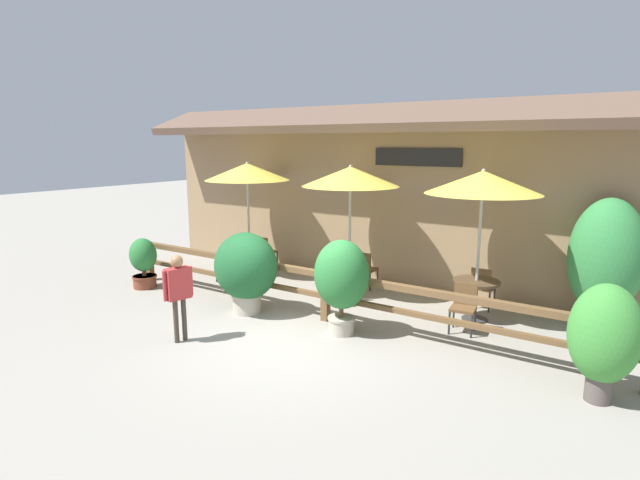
{
  "coord_description": "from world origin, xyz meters",
  "views": [
    {
      "loc": [
        4.9,
        -6.51,
        3.32
      ],
      "look_at": [
        -0.48,
        1.59,
        1.41
      ],
      "focal_mm": 28.0,
      "sensor_mm": 36.0,
      "label": 1
    }
  ],
  "objects_px": {
    "dining_table_middle": "(349,268)",
    "potted_plant_entrance_palm": "(606,258)",
    "pedestrian": "(178,287)",
    "chair_near_wallside": "(265,251)",
    "chair_middle_streetside": "(336,281)",
    "patio_umbrella_near": "(247,172)",
    "dining_table_far": "(476,288)",
    "dining_table_near": "(249,251)",
    "chair_far_streetside": "(464,305)",
    "patio_umbrella_far": "(483,183)",
    "potted_plant_corner_fern": "(604,336)",
    "potted_plant_broad_leaf": "(246,268)",
    "potted_plant_tall_tropical": "(143,261)",
    "patio_umbrella_middle": "(350,177)",
    "chair_near_streetside": "(229,261)",
    "potted_plant_small_flowering": "(342,278)",
    "chair_middle_wallside": "(365,268)",
    "chair_far_wallside": "(482,286)"
  },
  "relations": [
    {
      "from": "potted_plant_entrance_palm",
      "to": "pedestrian",
      "type": "relative_size",
      "value": 1.58
    },
    {
      "from": "chair_near_wallside",
      "to": "chair_middle_wallside",
      "type": "distance_m",
      "value": 3.12
    },
    {
      "from": "chair_middle_wallside",
      "to": "chair_near_streetside",
      "type": "bearing_deg",
      "value": 22.28
    },
    {
      "from": "chair_middle_wallside",
      "to": "dining_table_far",
      "type": "bearing_deg",
      "value": 165.62
    },
    {
      "from": "dining_table_near",
      "to": "chair_middle_wallside",
      "type": "xyz_separation_m",
      "value": [
        3.04,
        0.55,
        -0.13
      ]
    },
    {
      "from": "chair_middle_streetside",
      "to": "pedestrian",
      "type": "xyz_separation_m",
      "value": [
        -1.12,
        -3.21,
        0.48
      ]
    },
    {
      "from": "chair_far_wallside",
      "to": "pedestrian",
      "type": "bearing_deg",
      "value": 50.02
    },
    {
      "from": "dining_table_middle",
      "to": "potted_plant_entrance_palm",
      "type": "relative_size",
      "value": 0.37
    },
    {
      "from": "patio_umbrella_middle",
      "to": "dining_table_far",
      "type": "height_order",
      "value": "patio_umbrella_middle"
    },
    {
      "from": "potted_plant_broad_leaf",
      "to": "potted_plant_corner_fern",
      "type": "bearing_deg",
      "value": -0.63
    },
    {
      "from": "dining_table_middle",
      "to": "dining_table_far",
      "type": "distance_m",
      "value": 2.79
    },
    {
      "from": "chair_far_wallside",
      "to": "potted_plant_entrance_palm",
      "type": "relative_size",
      "value": 0.36
    },
    {
      "from": "patio_umbrella_middle",
      "to": "chair_middle_streetside",
      "type": "xyz_separation_m",
      "value": [
        0.07,
        -0.65,
        -2.12
      ]
    },
    {
      "from": "patio_umbrella_far",
      "to": "patio_umbrella_middle",
      "type": "bearing_deg",
      "value": 179.0
    },
    {
      "from": "chair_far_streetside",
      "to": "potted_plant_tall_tropical",
      "type": "xyz_separation_m",
      "value": [
        -7.04,
        -1.39,
        0.15
      ]
    },
    {
      "from": "chair_near_wallside",
      "to": "potted_plant_broad_leaf",
      "type": "relative_size",
      "value": 0.54
    },
    {
      "from": "potted_plant_small_flowering",
      "to": "potted_plant_corner_fern",
      "type": "distance_m",
      "value": 4.02
    },
    {
      "from": "dining_table_near",
      "to": "potted_plant_entrance_palm",
      "type": "relative_size",
      "value": 0.37
    },
    {
      "from": "patio_umbrella_near",
      "to": "patio_umbrella_middle",
      "type": "distance_m",
      "value": 2.99
    },
    {
      "from": "dining_table_middle",
      "to": "potted_plant_entrance_palm",
      "type": "distance_m",
      "value": 4.92
    },
    {
      "from": "patio_umbrella_middle",
      "to": "potted_plant_tall_tropical",
      "type": "xyz_separation_m",
      "value": [
        -4.25,
        -2.14,
        -1.97
      ]
    },
    {
      "from": "chair_near_wallside",
      "to": "pedestrian",
      "type": "relative_size",
      "value": 0.58
    },
    {
      "from": "chair_near_streetside",
      "to": "patio_umbrella_far",
      "type": "distance_m",
      "value": 6.2
    },
    {
      "from": "potted_plant_small_flowering",
      "to": "patio_umbrella_near",
      "type": "bearing_deg",
      "value": 152.03
    },
    {
      "from": "patio_umbrella_near",
      "to": "potted_plant_corner_fern",
      "type": "xyz_separation_m",
      "value": [
        8.03,
        -2.29,
        -1.71
      ]
    },
    {
      "from": "chair_near_wallside",
      "to": "chair_middle_streetside",
      "type": "relative_size",
      "value": 1.0
    },
    {
      "from": "chair_near_streetside",
      "to": "potted_plant_entrance_palm",
      "type": "bearing_deg",
      "value": 8.21
    },
    {
      "from": "dining_table_near",
      "to": "potted_plant_tall_tropical",
      "type": "relative_size",
      "value": 0.75
    },
    {
      "from": "patio_umbrella_far",
      "to": "dining_table_far",
      "type": "height_order",
      "value": "patio_umbrella_far"
    },
    {
      "from": "potted_plant_tall_tropical",
      "to": "potted_plant_corner_fern",
      "type": "bearing_deg",
      "value": -0.35
    },
    {
      "from": "patio_umbrella_near",
      "to": "dining_table_far",
      "type": "bearing_deg",
      "value": -1.4
    },
    {
      "from": "patio_umbrella_middle",
      "to": "dining_table_far",
      "type": "bearing_deg",
      "value": -1.0
    },
    {
      "from": "potted_plant_corner_fern",
      "to": "potted_plant_broad_leaf",
      "type": "relative_size",
      "value": 0.98
    },
    {
      "from": "chair_near_wallside",
      "to": "chair_middle_streetside",
      "type": "distance_m",
      "value": 3.45
    },
    {
      "from": "patio_umbrella_near",
      "to": "patio_umbrella_far",
      "type": "bearing_deg",
      "value": -1.4
    },
    {
      "from": "chair_far_streetside",
      "to": "chair_near_wallside",
      "type": "bearing_deg",
      "value": 157.55
    },
    {
      "from": "dining_table_near",
      "to": "chair_far_streetside",
      "type": "height_order",
      "value": "chair_far_streetside"
    },
    {
      "from": "patio_umbrella_near",
      "to": "chair_near_streetside",
      "type": "xyz_separation_m",
      "value": [
        -0.02,
        -0.71,
        -2.12
      ]
    },
    {
      "from": "dining_table_middle",
      "to": "potted_plant_entrance_palm",
      "type": "xyz_separation_m",
      "value": [
        4.8,
        0.86,
        0.66
      ]
    },
    {
      "from": "dining_table_near",
      "to": "chair_near_streetside",
      "type": "xyz_separation_m",
      "value": [
        -0.02,
        -0.71,
        -0.13
      ]
    },
    {
      "from": "chair_far_streetside",
      "to": "potted_plant_small_flowering",
      "type": "bearing_deg",
      "value": -151.29
    },
    {
      "from": "patio_umbrella_near",
      "to": "dining_table_middle",
      "type": "xyz_separation_m",
      "value": [
        2.99,
        -0.09,
        -1.99
      ]
    },
    {
      "from": "patio_umbrella_middle",
      "to": "chair_far_wallside",
      "type": "relative_size",
      "value": 3.3
    },
    {
      "from": "dining_table_middle",
      "to": "dining_table_far",
      "type": "xyz_separation_m",
      "value": [
        2.79,
        -0.05,
        0.0
      ]
    },
    {
      "from": "potted_plant_small_flowering",
      "to": "pedestrian",
      "type": "relative_size",
      "value": 1.12
    },
    {
      "from": "patio_umbrella_far",
      "to": "chair_far_wallside",
      "type": "xyz_separation_m",
      "value": [
        -0.08,
        0.7,
        -2.12
      ]
    },
    {
      "from": "patio_umbrella_near",
      "to": "patio_umbrella_middle",
      "type": "height_order",
      "value": "same"
    },
    {
      "from": "patio_umbrella_near",
      "to": "dining_table_far",
      "type": "relative_size",
      "value": 3.29
    },
    {
      "from": "chair_far_wallside",
      "to": "pedestrian",
      "type": "xyz_separation_m",
      "value": [
        -3.76,
        -4.51,
        0.48
      ]
    },
    {
      "from": "potted_plant_small_flowering",
      "to": "potted_plant_corner_fern",
      "type": "bearing_deg",
      "value": -2.2
    }
  ]
}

